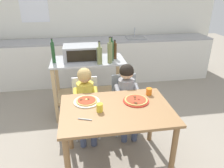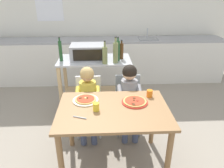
{
  "view_description": "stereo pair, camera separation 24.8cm",
  "coord_description": "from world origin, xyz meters",
  "px_view_note": "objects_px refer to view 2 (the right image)",
  "views": [
    {
      "loc": [
        -0.36,
        -1.92,
        1.95
      ],
      "look_at": [
        0.0,
        0.3,
        0.91
      ],
      "focal_mm": 34.41,
      "sensor_mm": 36.0,
      "label": 1
    },
    {
      "loc": [
        -0.11,
        -1.95,
        1.95
      ],
      "look_at": [
        0.0,
        0.3,
        0.91
      ],
      "focal_mm": 34.41,
      "sensor_mm": 36.0,
      "label": 2
    }
  ],
  "objects_px": {
    "serving_spoon": "(80,117)",
    "child_in_yellow_shirt": "(88,95)",
    "kitchen_island_cart": "(95,77)",
    "bottle_dark_olive_oil": "(121,51)",
    "dining_chair_left": "(89,101)",
    "dining_chair_right": "(128,100)",
    "bottle_squat_spirits": "(116,52)",
    "pizza_plate_red_rimmed": "(135,102)",
    "toaster_oven": "(88,52)",
    "drinking_cup_yellow": "(96,107)",
    "bottle_brown_beer": "(60,51)",
    "child_in_grey_shirt": "(129,93)",
    "pizza_plate_cream": "(86,100)",
    "bottle_clear_vinegar": "(118,50)",
    "dining_table": "(113,118)",
    "drinking_cup_orange": "(150,93)",
    "bottle_tall_green_wine": "(105,55)"
  },
  "relations": [
    {
      "from": "bottle_tall_green_wine",
      "to": "dining_chair_right",
      "type": "distance_m",
      "value": 0.72
    },
    {
      "from": "toaster_oven",
      "to": "child_in_yellow_shirt",
      "type": "xyz_separation_m",
      "value": [
        0.01,
        -0.69,
        -0.39
      ]
    },
    {
      "from": "bottle_clear_vinegar",
      "to": "bottle_squat_spirits",
      "type": "xyz_separation_m",
      "value": [
        -0.04,
        -0.11,
        0.0
      ]
    },
    {
      "from": "drinking_cup_yellow",
      "to": "bottle_tall_green_wine",
      "type": "bearing_deg",
      "value": 83.57
    },
    {
      "from": "bottle_squat_spirits",
      "to": "pizza_plate_red_rimmed",
      "type": "bearing_deg",
      "value": -80.21
    },
    {
      "from": "bottle_squat_spirits",
      "to": "serving_spoon",
      "type": "height_order",
      "value": "bottle_squat_spirits"
    },
    {
      "from": "serving_spoon",
      "to": "toaster_oven",
      "type": "bearing_deg",
      "value": 89.03
    },
    {
      "from": "dining_chair_right",
      "to": "drinking_cup_yellow",
      "type": "xyz_separation_m",
      "value": [
        -0.43,
        -0.71,
        0.32
      ]
    },
    {
      "from": "bottle_brown_beer",
      "to": "pizza_plate_cream",
      "type": "distance_m",
      "value": 1.1
    },
    {
      "from": "kitchen_island_cart",
      "to": "child_in_yellow_shirt",
      "type": "relative_size",
      "value": 1.12
    },
    {
      "from": "bottle_brown_beer",
      "to": "child_in_yellow_shirt",
      "type": "xyz_separation_m",
      "value": [
        0.41,
        -0.62,
        -0.43
      ]
    },
    {
      "from": "dining_chair_right",
      "to": "child_in_grey_shirt",
      "type": "distance_m",
      "value": 0.21
    },
    {
      "from": "drinking_cup_yellow",
      "to": "child_in_grey_shirt",
      "type": "bearing_deg",
      "value": 53.98
    },
    {
      "from": "bottle_brown_beer",
      "to": "bottle_squat_spirits",
      "type": "bearing_deg",
      "value": -9.42
    },
    {
      "from": "serving_spoon",
      "to": "child_in_yellow_shirt",
      "type": "bearing_deg",
      "value": 87.1
    },
    {
      "from": "bottle_squat_spirits",
      "to": "pizza_plate_red_rimmed",
      "type": "height_order",
      "value": "bottle_squat_spirits"
    },
    {
      "from": "drinking_cup_yellow",
      "to": "drinking_cup_orange",
      "type": "bearing_deg",
      "value": 24.23
    },
    {
      "from": "bottle_dark_olive_oil",
      "to": "drinking_cup_yellow",
      "type": "height_order",
      "value": "bottle_dark_olive_oil"
    },
    {
      "from": "serving_spoon",
      "to": "dining_chair_right",
      "type": "bearing_deg",
      "value": 55.12
    },
    {
      "from": "bottle_brown_beer",
      "to": "pizza_plate_cream",
      "type": "height_order",
      "value": "bottle_brown_beer"
    },
    {
      "from": "bottle_brown_beer",
      "to": "toaster_oven",
      "type": "bearing_deg",
      "value": 10.85
    },
    {
      "from": "bottle_squat_spirits",
      "to": "dining_chair_right",
      "type": "bearing_deg",
      "value": -65.58
    },
    {
      "from": "dining_chair_right",
      "to": "child_in_grey_shirt",
      "type": "xyz_separation_m",
      "value": [
        -0.0,
        -0.12,
        0.18
      ]
    },
    {
      "from": "kitchen_island_cart",
      "to": "bottle_dark_olive_oil",
      "type": "height_order",
      "value": "bottle_dark_olive_oil"
    },
    {
      "from": "dining_chair_left",
      "to": "dining_chair_right",
      "type": "xyz_separation_m",
      "value": [
        0.55,
        0.01,
        0.0
      ]
    },
    {
      "from": "kitchen_island_cart",
      "to": "toaster_oven",
      "type": "distance_m",
      "value": 0.42
    },
    {
      "from": "dining_chair_right",
      "to": "child_in_yellow_shirt",
      "type": "distance_m",
      "value": 0.59
    },
    {
      "from": "dining_table",
      "to": "pizza_plate_red_rimmed",
      "type": "height_order",
      "value": "pizza_plate_red_rimmed"
    },
    {
      "from": "child_in_grey_shirt",
      "to": "dining_table",
      "type": "bearing_deg",
      "value": -113.6
    },
    {
      "from": "dining_chair_left",
      "to": "drinking_cup_orange",
      "type": "distance_m",
      "value": 0.91
    },
    {
      "from": "bottle_dark_olive_oil",
      "to": "dining_table",
      "type": "relative_size",
      "value": 0.25
    },
    {
      "from": "bottle_squat_spirits",
      "to": "serving_spoon",
      "type": "distance_m",
      "value": 1.3
    },
    {
      "from": "pizza_plate_red_rimmed",
      "to": "bottle_tall_green_wine",
      "type": "bearing_deg",
      "value": 109.47
    },
    {
      "from": "bottle_brown_beer",
      "to": "drinking_cup_yellow",
      "type": "relative_size",
      "value": 4.04
    },
    {
      "from": "bottle_dark_olive_oil",
      "to": "dining_chair_right",
      "type": "xyz_separation_m",
      "value": [
        0.05,
        -0.53,
        -0.56
      ]
    },
    {
      "from": "dining_chair_left",
      "to": "child_in_grey_shirt",
      "type": "relative_size",
      "value": 0.81
    },
    {
      "from": "kitchen_island_cart",
      "to": "dining_chair_right",
      "type": "distance_m",
      "value": 0.72
    },
    {
      "from": "kitchen_island_cart",
      "to": "bottle_squat_spirits",
      "type": "bearing_deg",
      "value": -31.19
    },
    {
      "from": "toaster_oven",
      "to": "drinking_cup_yellow",
      "type": "xyz_separation_m",
      "value": [
        0.13,
        -1.26,
        -0.22
      ]
    },
    {
      "from": "toaster_oven",
      "to": "child_in_grey_shirt",
      "type": "height_order",
      "value": "toaster_oven"
    },
    {
      "from": "bottle_clear_vinegar",
      "to": "bottle_squat_spirits",
      "type": "relative_size",
      "value": 0.93
    },
    {
      "from": "bottle_dark_olive_oil",
      "to": "bottle_squat_spirits",
      "type": "height_order",
      "value": "bottle_squat_spirits"
    },
    {
      "from": "bottle_squat_spirits",
      "to": "drinking_cup_orange",
      "type": "height_order",
      "value": "bottle_squat_spirits"
    },
    {
      "from": "dining_chair_left",
      "to": "toaster_oven",
      "type": "bearing_deg",
      "value": 91.2
    },
    {
      "from": "drinking_cup_yellow",
      "to": "kitchen_island_cart",
      "type": "bearing_deg",
      "value": 92.0
    },
    {
      "from": "child_in_yellow_shirt",
      "to": "child_in_grey_shirt",
      "type": "bearing_deg",
      "value": 1.57
    },
    {
      "from": "bottle_brown_beer",
      "to": "serving_spoon",
      "type": "distance_m",
      "value": 1.41
    },
    {
      "from": "kitchen_island_cart",
      "to": "dining_table",
      "type": "bearing_deg",
      "value": -79.5
    },
    {
      "from": "drinking_cup_orange",
      "to": "bottle_clear_vinegar",
      "type": "bearing_deg",
      "value": 109.21
    },
    {
      "from": "bottle_clear_vinegar",
      "to": "pizza_plate_red_rimmed",
      "type": "xyz_separation_m",
      "value": [
        0.11,
        -1.02,
        -0.3
      ]
    }
  ]
}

